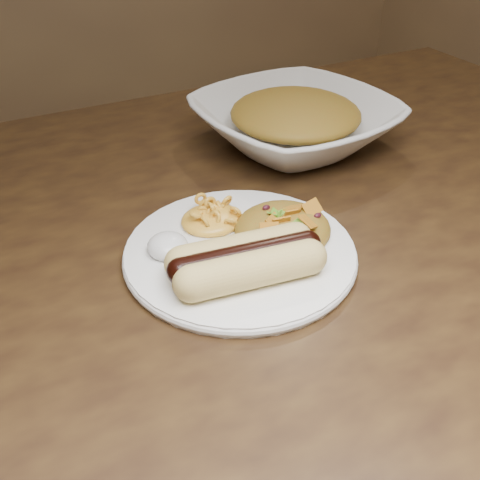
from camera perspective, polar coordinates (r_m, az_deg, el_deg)
name	(u,v)px	position (r m, az deg, el deg)	size (l,w,h in m)	color
table	(169,313)	(0.68, -7.22, -7.40)	(1.60, 0.90, 0.75)	#3C2812
plate	(240,253)	(0.60, 0.00, -1.28)	(0.25, 0.25, 0.01)	white
hotdog	(246,259)	(0.55, 0.63, -1.99)	(0.14, 0.08, 0.04)	#F3DC6E
mac_and_cheese	(212,213)	(0.63, -2.89, 2.81)	(0.07, 0.06, 0.03)	yellow
sour_cream	(167,242)	(0.59, -7.41, -0.22)	(0.04, 0.04, 0.03)	silver
taco_salad	(283,220)	(0.61, 4.39, 2.01)	(0.11, 0.10, 0.05)	#A3350C
serving_bowl	(295,124)	(0.84, 5.60, 11.68)	(0.28, 0.28, 0.07)	silver
bowl_filling	(296,113)	(0.83, 5.66, 12.70)	(0.19, 0.19, 0.05)	#A3350C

